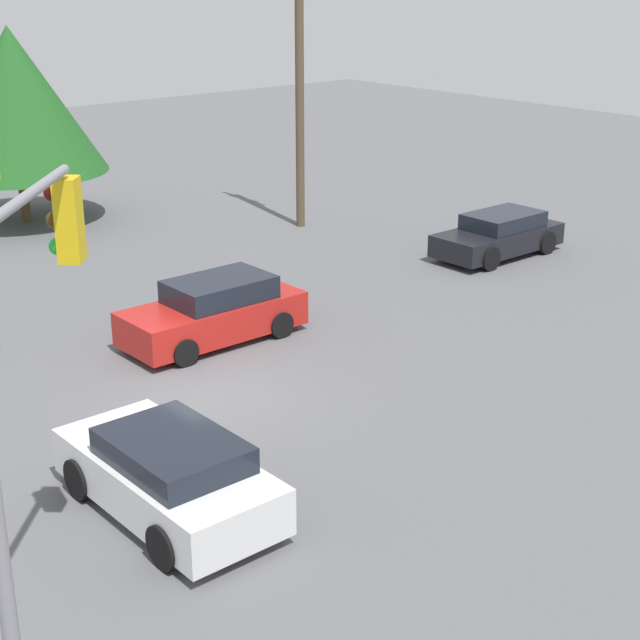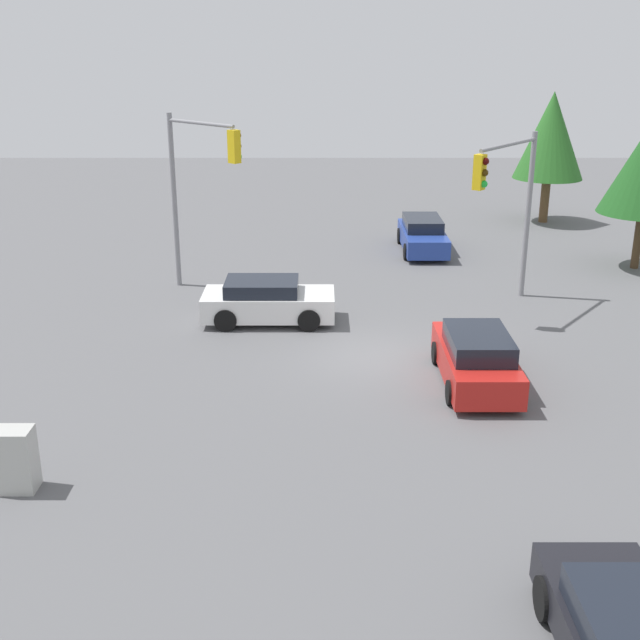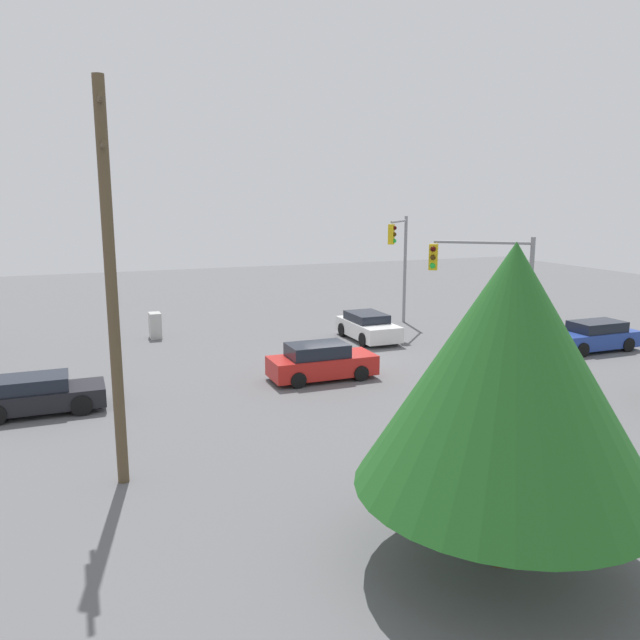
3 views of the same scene
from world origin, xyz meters
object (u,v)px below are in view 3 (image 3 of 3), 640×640
sedan_red (321,362)px  traffic_signal_cross (487,281)px  sedan_white (368,327)px  sedan_blue (593,336)px  traffic_signal_main (400,252)px  electrical_cabinet (155,325)px  sedan_dark (38,395)px

sedan_red → traffic_signal_cross: size_ratio=0.75×
sedan_white → traffic_signal_cross: 8.56m
sedan_blue → traffic_signal_main: size_ratio=0.73×
sedan_white → sedan_blue: (6.04, 9.02, 0.00)m
traffic_signal_cross → sedan_red: bearing=20.2°
sedan_blue → electrical_cabinet: 21.83m
sedan_dark → sedan_white: (-6.01, 15.26, 0.05)m
sedan_white → electrical_cabinet: sedan_white is taller
electrical_cabinet → sedan_white: bearing=66.2°
sedan_red → sedan_blue: bearing=88.8°
traffic_signal_main → electrical_cabinet: traffic_signal_main is taller
sedan_white → traffic_signal_cross: bearing=100.5°
traffic_signal_main → sedan_dark: bearing=-22.6°
traffic_signal_main → traffic_signal_cross: bearing=33.2°
sedan_dark → electrical_cabinet: 11.66m
sedan_dark → traffic_signal_cross: traffic_signal_cross is taller
sedan_blue → traffic_signal_cross: size_ratio=0.79×
sedan_blue → traffic_signal_main: 10.95m
sedan_dark → sedan_white: sedan_white is taller
sedan_white → electrical_cabinet: bearing=-23.8°
sedan_dark → sedan_white: 16.40m
sedan_red → traffic_signal_main: size_ratio=0.69×
sedan_dark → sedan_white: size_ratio=1.00×
sedan_blue → sedan_white: bearing=56.2°
electrical_cabinet → sedan_red: bearing=27.2°
traffic_signal_cross → sedan_blue: bearing=-128.9°
traffic_signal_main → electrical_cabinet: size_ratio=4.63×
sedan_dark → sedan_blue: bearing=89.9°
sedan_red → traffic_signal_cross: (2.03, 6.32, 3.23)m
sedan_blue → traffic_signal_cross: bearing=103.0°
traffic_signal_cross → traffic_signal_main: bearing=-61.3°
sedan_red → sedan_white: size_ratio=1.02×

